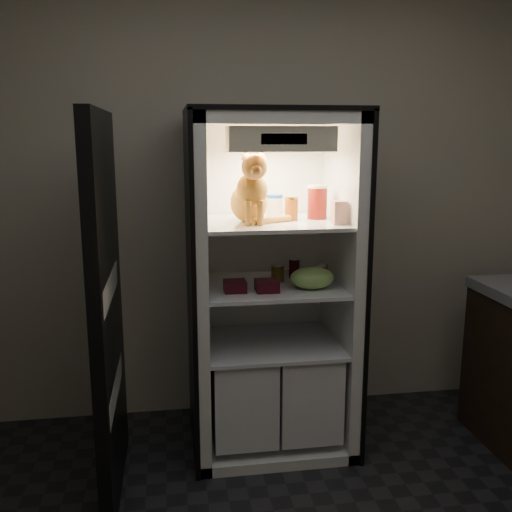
{
  "coord_description": "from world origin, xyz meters",
  "views": [
    {
      "loc": [
        -0.55,
        -1.65,
        1.73
      ],
      "look_at": [
        -0.09,
        1.32,
        1.1
      ],
      "focal_mm": 40.0,
      "sensor_mm": 36.0,
      "label": 1
    }
  ],
  "objects_px": {
    "mayo_tub": "(274,206)",
    "grape_bag": "(312,278)",
    "tabby_cat": "(251,195)",
    "condiment_jar": "(278,272)",
    "soda_can_a": "(294,268)",
    "refrigerator": "(270,307)",
    "soda_can_b": "(322,273)",
    "berry_box_left": "(235,286)",
    "soda_can_c": "(321,276)",
    "berry_box_right": "(267,286)",
    "parmesan_shaker": "(258,204)",
    "pepper_jar": "(317,202)",
    "cream_carton": "(339,213)",
    "salsa_jar": "(291,208)"
  },
  "relations": [
    {
      "from": "parmesan_shaker",
      "to": "berry_box_right",
      "type": "height_order",
      "value": "parmesan_shaker"
    },
    {
      "from": "condiment_jar",
      "to": "berry_box_left",
      "type": "relative_size",
      "value": 0.87
    },
    {
      "from": "berry_box_left",
      "to": "soda_can_c",
      "type": "bearing_deg",
      "value": 3.74
    },
    {
      "from": "cream_carton",
      "to": "grape_bag",
      "type": "relative_size",
      "value": 0.51
    },
    {
      "from": "pepper_jar",
      "to": "soda_can_a",
      "type": "bearing_deg",
      "value": 142.29
    },
    {
      "from": "pepper_jar",
      "to": "soda_can_b",
      "type": "relative_size",
      "value": 1.66
    },
    {
      "from": "soda_can_c",
      "to": "grape_bag",
      "type": "distance_m",
      "value": 0.07
    },
    {
      "from": "cream_carton",
      "to": "soda_can_b",
      "type": "bearing_deg",
      "value": 102.47
    },
    {
      "from": "soda_can_c",
      "to": "pepper_jar",
      "type": "bearing_deg",
      "value": 87.18
    },
    {
      "from": "berry_box_left",
      "to": "parmesan_shaker",
      "type": "bearing_deg",
      "value": 46.31
    },
    {
      "from": "berry_box_right",
      "to": "pepper_jar",
      "type": "bearing_deg",
      "value": 30.13
    },
    {
      "from": "refrigerator",
      "to": "mayo_tub",
      "type": "distance_m",
      "value": 0.57
    },
    {
      "from": "refrigerator",
      "to": "condiment_jar",
      "type": "bearing_deg",
      "value": -0.41
    },
    {
      "from": "cream_carton",
      "to": "soda_can_b",
      "type": "distance_m",
      "value": 0.39
    },
    {
      "from": "grape_bag",
      "to": "berry_box_left",
      "type": "height_order",
      "value": "grape_bag"
    },
    {
      "from": "soda_can_a",
      "to": "grape_bag",
      "type": "xyz_separation_m",
      "value": [
        0.04,
        -0.24,
        0.0
      ]
    },
    {
      "from": "parmesan_shaker",
      "to": "tabby_cat",
      "type": "bearing_deg",
      "value": -121.56
    },
    {
      "from": "soda_can_c",
      "to": "condiment_jar",
      "type": "relative_size",
      "value": 1.15
    },
    {
      "from": "parmesan_shaker",
      "to": "cream_carton",
      "type": "height_order",
      "value": "parmesan_shaker"
    },
    {
      "from": "tabby_cat",
      "to": "mayo_tub",
      "type": "height_order",
      "value": "tabby_cat"
    },
    {
      "from": "mayo_tub",
      "to": "cream_carton",
      "type": "height_order",
      "value": "mayo_tub"
    },
    {
      "from": "pepper_jar",
      "to": "berry_box_left",
      "type": "xyz_separation_m",
      "value": [
        -0.47,
        -0.16,
        -0.41
      ]
    },
    {
      "from": "condiment_jar",
      "to": "soda_can_a",
      "type": "bearing_deg",
      "value": 28.7
    },
    {
      "from": "condiment_jar",
      "to": "grape_bag",
      "type": "xyz_separation_m",
      "value": [
        0.15,
        -0.19,
        0.01
      ]
    },
    {
      "from": "soda_can_c",
      "to": "berry_box_right",
      "type": "xyz_separation_m",
      "value": [
        -0.3,
        -0.05,
        -0.03
      ]
    },
    {
      "from": "tabby_cat",
      "to": "soda_can_b",
      "type": "relative_size",
      "value": 3.56
    },
    {
      "from": "cream_carton",
      "to": "mayo_tub",
      "type": "bearing_deg",
      "value": 133.05
    },
    {
      "from": "salsa_jar",
      "to": "soda_can_c",
      "type": "height_order",
      "value": "salsa_jar"
    },
    {
      "from": "tabby_cat",
      "to": "salsa_jar",
      "type": "bearing_deg",
      "value": 11.65
    },
    {
      "from": "pepper_jar",
      "to": "soda_can_c",
      "type": "relative_size",
      "value": 1.59
    },
    {
      "from": "tabby_cat",
      "to": "condiment_jar",
      "type": "relative_size",
      "value": 3.91
    },
    {
      "from": "pepper_jar",
      "to": "condiment_jar",
      "type": "distance_m",
      "value": 0.45
    },
    {
      "from": "refrigerator",
      "to": "berry_box_right",
      "type": "distance_m",
      "value": 0.27
    },
    {
      "from": "mayo_tub",
      "to": "grape_bag",
      "type": "distance_m",
      "value": 0.46
    },
    {
      "from": "condiment_jar",
      "to": "berry_box_left",
      "type": "height_order",
      "value": "condiment_jar"
    },
    {
      "from": "tabby_cat",
      "to": "soda_can_a",
      "type": "height_order",
      "value": "tabby_cat"
    },
    {
      "from": "soda_can_b",
      "to": "soda_can_a",
      "type": "bearing_deg",
      "value": 134.87
    },
    {
      "from": "salsa_jar",
      "to": "berry_box_right",
      "type": "xyz_separation_m",
      "value": [
        -0.16,
        -0.14,
        -0.38
      ]
    },
    {
      "from": "refrigerator",
      "to": "soda_can_b",
      "type": "height_order",
      "value": "refrigerator"
    },
    {
      "from": "refrigerator",
      "to": "berry_box_left",
      "type": "height_order",
      "value": "refrigerator"
    },
    {
      "from": "parmesan_shaker",
      "to": "soda_can_c",
      "type": "xyz_separation_m",
      "value": [
        0.32,
        -0.12,
        -0.38
      ]
    },
    {
      "from": "condiment_jar",
      "to": "berry_box_left",
      "type": "bearing_deg",
      "value": -145.56
    },
    {
      "from": "salsa_jar",
      "to": "condiment_jar",
      "type": "bearing_deg",
      "value": 137.16
    },
    {
      "from": "soda_can_b",
      "to": "grape_bag",
      "type": "xyz_separation_m",
      "value": [
        -0.09,
        -0.12,
        0.0
      ]
    },
    {
      "from": "cream_carton",
      "to": "pepper_jar",
      "type": "bearing_deg",
      "value": 105.79
    },
    {
      "from": "tabby_cat",
      "to": "berry_box_left",
      "type": "relative_size",
      "value": 3.42
    },
    {
      "from": "salsa_jar",
      "to": "berry_box_left",
      "type": "height_order",
      "value": "salsa_jar"
    },
    {
      "from": "soda_can_a",
      "to": "berry_box_right",
      "type": "relative_size",
      "value": 0.95
    },
    {
      "from": "mayo_tub",
      "to": "grape_bag",
      "type": "xyz_separation_m",
      "value": [
        0.16,
        -0.25,
        -0.36
      ]
    },
    {
      "from": "tabby_cat",
      "to": "pepper_jar",
      "type": "height_order",
      "value": "tabby_cat"
    }
  ]
}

